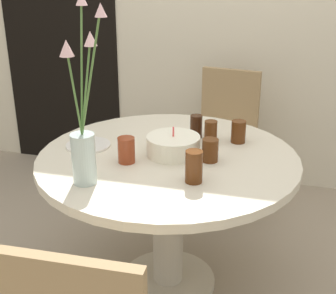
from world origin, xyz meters
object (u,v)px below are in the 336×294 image
(flower_vase, at_px, (83,135))
(drink_glass_0, at_px, (126,150))
(drink_glass_3, at_px, (194,167))
(drink_glass_4, at_px, (238,132))
(side_plate, at_px, (88,145))
(drink_glass_1, at_px, (211,132))
(chair_far_back, at_px, (224,133))
(birthday_cake, at_px, (173,145))
(drink_glass_2, at_px, (210,150))
(drink_glass_5, at_px, (196,126))

(flower_vase, bearing_deg, drink_glass_0, 70.28)
(flower_vase, height_order, drink_glass_3, flower_vase)
(drink_glass_3, height_order, drink_glass_4, drink_glass_3)
(side_plate, xyz_separation_m, drink_glass_1, (0.55, 0.20, 0.05))
(chair_far_back, height_order, flower_vase, flower_vase)
(birthday_cake, distance_m, drink_glass_3, 0.29)
(drink_glass_2, distance_m, drink_glass_5, 0.30)
(side_plate, relative_size, drink_glass_2, 2.06)
(drink_glass_0, relative_size, drink_glass_3, 0.86)
(drink_glass_4, bearing_deg, side_plate, -160.84)
(flower_vase, relative_size, drink_glass_2, 7.03)
(chair_far_back, height_order, drink_glass_2, chair_far_back)
(chair_far_back, distance_m, drink_glass_4, 0.77)
(drink_glass_1, bearing_deg, drink_glass_0, -133.66)
(side_plate, relative_size, drink_glass_3, 1.59)
(chair_far_back, xyz_separation_m, drink_glass_5, (-0.05, -0.68, 0.28))
(chair_far_back, relative_size, drink_glass_5, 7.75)
(drink_glass_0, bearing_deg, drink_glass_1, 46.34)
(flower_vase, distance_m, drink_glass_2, 0.57)
(chair_far_back, distance_m, birthday_cake, 0.97)
(drink_glass_0, distance_m, drink_glass_2, 0.37)
(drink_glass_5, bearing_deg, drink_glass_4, -3.61)
(side_plate, height_order, drink_glass_3, drink_glass_3)
(side_plate, height_order, drink_glass_2, drink_glass_2)
(chair_far_back, relative_size, drink_glass_3, 6.63)
(drink_glass_0, relative_size, drink_glass_1, 1.06)
(drink_glass_2, height_order, drink_glass_3, drink_glass_3)
(side_plate, relative_size, drink_glass_1, 1.96)
(flower_vase, xyz_separation_m, drink_glass_1, (0.40, 0.56, -0.15))
(flower_vase, xyz_separation_m, side_plate, (-0.16, 0.36, -0.20))
(birthday_cake, distance_m, drink_glass_1, 0.24)
(drink_glass_4, bearing_deg, drink_glass_2, -109.57)
(birthday_cake, xyz_separation_m, drink_glass_4, (0.27, 0.23, 0.01))
(flower_vase, relative_size, drink_glass_5, 6.35)
(chair_far_back, xyz_separation_m, drink_glass_0, (-0.28, -1.06, 0.28))
(chair_far_back, bearing_deg, side_plate, -111.52)
(chair_far_back, bearing_deg, drink_glass_4, -69.41)
(birthday_cake, bearing_deg, drink_glass_2, -9.51)
(drink_glass_0, height_order, drink_glass_3, drink_glass_3)
(side_plate, distance_m, drink_glass_0, 0.28)
(chair_far_back, xyz_separation_m, flower_vase, (-0.37, -1.30, 0.43))
(birthday_cake, distance_m, flower_vase, 0.48)
(birthday_cake, xyz_separation_m, flower_vase, (-0.26, -0.37, 0.16))
(flower_vase, relative_size, side_plate, 3.42)
(side_plate, height_order, drink_glass_5, drink_glass_5)
(drink_glass_1, distance_m, drink_glass_2, 0.22)
(birthday_cake, relative_size, drink_glass_0, 2.14)
(flower_vase, distance_m, drink_glass_0, 0.29)
(chair_far_back, xyz_separation_m, birthday_cake, (-0.10, -0.93, 0.26))
(flower_vase, xyz_separation_m, drink_glass_2, (0.43, 0.34, -0.16))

